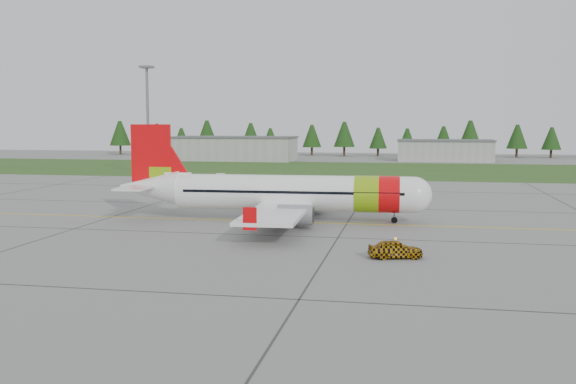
# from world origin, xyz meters

# --- Properties ---
(ground) EXTENTS (320.00, 320.00, 0.00)m
(ground) POSITION_xyz_m (0.00, 0.00, 0.00)
(ground) COLOR gray
(ground) RESTS_ON ground
(aircraft) EXTENTS (32.38, 29.77, 9.81)m
(aircraft) POSITION_xyz_m (3.66, 8.90, 2.83)
(aircraft) COLOR white
(aircraft) RESTS_ON ground
(follow_me_car) EXTENTS (1.71, 1.89, 4.01)m
(follow_me_car) POSITION_xyz_m (15.09, -7.61, 2.00)
(follow_me_car) COLOR #E7A10C
(follow_me_car) RESTS_ON ground
(service_van) EXTENTS (1.60, 1.53, 4.17)m
(service_van) POSITION_xyz_m (-15.72, 50.02, 2.08)
(service_van) COLOR silver
(service_van) RESTS_ON ground
(grass_strip) EXTENTS (320.00, 50.00, 0.03)m
(grass_strip) POSITION_xyz_m (0.00, 82.00, 0.01)
(grass_strip) COLOR #30561E
(grass_strip) RESTS_ON ground
(taxi_guideline) EXTENTS (120.00, 0.25, 0.02)m
(taxi_guideline) POSITION_xyz_m (0.00, 8.00, 0.01)
(taxi_guideline) COLOR gold
(taxi_guideline) RESTS_ON ground
(hangar_west) EXTENTS (32.00, 14.00, 6.00)m
(hangar_west) POSITION_xyz_m (-30.00, 110.00, 3.00)
(hangar_west) COLOR #A8A8A3
(hangar_west) RESTS_ON ground
(hangar_east) EXTENTS (24.00, 12.00, 5.20)m
(hangar_east) POSITION_xyz_m (25.00, 118.00, 2.60)
(hangar_east) COLOR #A8A8A3
(hangar_east) RESTS_ON ground
(floodlight_mast) EXTENTS (0.50, 0.50, 20.00)m
(floodlight_mast) POSITION_xyz_m (-32.00, 58.00, 10.00)
(floodlight_mast) COLOR slate
(floodlight_mast) RESTS_ON ground
(treeline) EXTENTS (160.00, 8.00, 10.00)m
(treeline) POSITION_xyz_m (0.00, 138.00, 5.00)
(treeline) COLOR #1C3F14
(treeline) RESTS_ON ground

